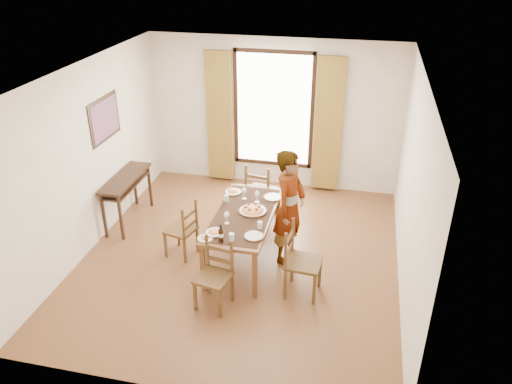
% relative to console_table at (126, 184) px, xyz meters
% --- Properties ---
extents(ground, '(5.00, 5.00, 0.00)m').
position_rel_console_table_xyz_m(ground, '(2.03, -0.60, -0.68)').
color(ground, '#563B1A').
rests_on(ground, ground).
extents(room_shell, '(4.60, 5.10, 2.74)m').
position_rel_console_table_xyz_m(room_shell, '(2.03, -0.47, 0.86)').
color(room_shell, white).
rests_on(room_shell, ground).
extents(console_table, '(0.38, 1.20, 0.80)m').
position_rel_console_table_xyz_m(console_table, '(0.00, 0.00, 0.00)').
color(console_table, black).
rests_on(console_table, ground).
extents(dining_table, '(0.81, 1.77, 0.76)m').
position_rel_console_table_xyz_m(dining_table, '(2.09, -0.63, 0.00)').
color(dining_table, brown).
rests_on(dining_table, ground).
extents(chair_west, '(0.47, 0.47, 0.88)m').
position_rel_console_table_xyz_m(chair_west, '(1.20, -0.73, -0.27)').
color(chair_west, brown).
rests_on(chair_west, ground).
extents(chair_north, '(0.50, 0.50, 1.00)m').
position_rel_console_table_xyz_m(chair_north, '(2.08, 0.58, -0.22)').
color(chair_north, brown).
rests_on(chair_north, ground).
extents(chair_south, '(0.47, 0.47, 0.91)m').
position_rel_console_table_xyz_m(chair_south, '(1.97, -1.69, -0.26)').
color(chair_south, brown).
rests_on(chair_south, ground).
extents(chair_east, '(0.47, 0.47, 1.00)m').
position_rel_console_table_xyz_m(chair_east, '(2.99, -1.22, -0.22)').
color(chair_east, brown).
rests_on(chair_east, ground).
extents(man, '(0.83, 0.74, 1.69)m').
position_rel_console_table_xyz_m(man, '(2.71, -0.48, 0.16)').
color(man, gray).
rests_on(man, ground).
extents(plate_sw, '(0.27, 0.27, 0.05)m').
position_rel_console_table_xyz_m(plate_sw, '(1.84, -1.22, 0.10)').
color(plate_sw, silver).
rests_on(plate_sw, dining_table).
extents(plate_se, '(0.27, 0.27, 0.05)m').
position_rel_console_table_xyz_m(plate_se, '(2.36, -1.19, 0.10)').
color(plate_se, silver).
rests_on(plate_se, dining_table).
extents(plate_nw, '(0.27, 0.27, 0.05)m').
position_rel_console_table_xyz_m(plate_nw, '(1.78, -0.06, 0.10)').
color(plate_nw, silver).
rests_on(plate_nw, dining_table).
extents(plate_ne, '(0.27, 0.27, 0.05)m').
position_rel_console_table_xyz_m(plate_ne, '(2.40, -0.09, 0.10)').
color(plate_ne, silver).
rests_on(plate_ne, dining_table).
extents(pasta_platter, '(0.40, 0.40, 0.10)m').
position_rel_console_table_xyz_m(pasta_platter, '(2.20, -0.56, 0.12)').
color(pasta_platter, red).
rests_on(pasta_platter, dining_table).
extents(caprese_plate, '(0.20, 0.20, 0.04)m').
position_rel_console_table_xyz_m(caprese_plate, '(1.76, -1.37, 0.09)').
color(caprese_plate, silver).
rests_on(caprese_plate, dining_table).
extents(wine_glass_a, '(0.08, 0.08, 0.18)m').
position_rel_console_table_xyz_m(wine_glass_a, '(1.93, -0.94, 0.16)').
color(wine_glass_a, white).
rests_on(wine_glass_a, dining_table).
extents(wine_glass_b, '(0.08, 0.08, 0.18)m').
position_rel_console_table_xyz_m(wine_glass_b, '(2.20, -0.28, 0.16)').
color(wine_glass_b, white).
rests_on(wine_glass_b, dining_table).
extents(wine_glass_c, '(0.08, 0.08, 0.18)m').
position_rel_console_table_xyz_m(wine_glass_c, '(1.99, -0.22, 0.16)').
color(wine_glass_c, white).
rests_on(wine_glass_c, dining_table).
extents(tumbler_a, '(0.07, 0.07, 0.10)m').
position_rel_console_table_xyz_m(tumbler_a, '(2.39, -0.97, 0.12)').
color(tumbler_a, silver).
rests_on(tumbler_a, dining_table).
extents(tumbler_b, '(0.07, 0.07, 0.10)m').
position_rel_console_table_xyz_m(tumbler_b, '(1.76, -0.35, 0.12)').
color(tumbler_b, silver).
rests_on(tumbler_b, dining_table).
extents(tumbler_c, '(0.07, 0.07, 0.10)m').
position_rel_console_table_xyz_m(tumbler_c, '(2.10, -1.33, 0.12)').
color(tumbler_c, silver).
rests_on(tumbler_c, dining_table).
extents(wine_bottle, '(0.07, 0.07, 0.25)m').
position_rel_console_table_xyz_m(wine_bottle, '(1.98, -1.38, 0.20)').
color(wine_bottle, black).
rests_on(wine_bottle, dining_table).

